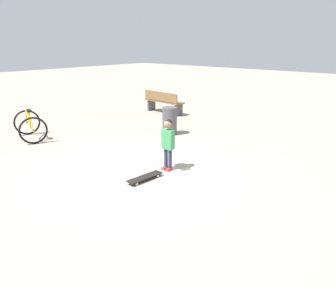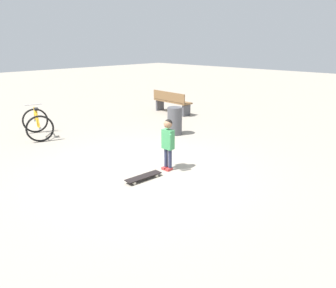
{
  "view_description": "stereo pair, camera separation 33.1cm",
  "coord_description": "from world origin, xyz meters",
  "px_view_note": "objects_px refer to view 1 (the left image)",
  "views": [
    {
      "loc": [
        4.18,
        4.36,
        2.52
      ],
      "look_at": [
        -0.43,
        0.37,
        0.55
      ],
      "focal_mm": 33.94,
      "sensor_mm": 36.0,
      "label": 1
    },
    {
      "loc": [
        3.96,
        4.6,
        2.52
      ],
      "look_at": [
        -0.43,
        0.37,
        0.55
      ],
      "focal_mm": 33.94,
      "sensor_mm": 36.0,
      "label": 2
    }
  ],
  "objects_px": {
    "child_person": "(168,139)",
    "trash_bin": "(170,121)",
    "street_bench": "(163,102)",
    "skateboard": "(145,177)",
    "bicycle_near": "(30,125)"
  },
  "relations": [
    {
      "from": "bicycle_near",
      "to": "child_person",
      "type": "bearing_deg",
      "value": 100.65
    },
    {
      "from": "child_person",
      "to": "skateboard",
      "type": "distance_m",
      "value": 0.92
    },
    {
      "from": "skateboard",
      "to": "trash_bin",
      "type": "height_order",
      "value": "trash_bin"
    },
    {
      "from": "child_person",
      "to": "skateboard",
      "type": "height_order",
      "value": "child_person"
    },
    {
      "from": "child_person",
      "to": "trash_bin",
      "type": "xyz_separation_m",
      "value": [
        -2.02,
        -1.69,
        -0.27
      ]
    },
    {
      "from": "skateboard",
      "to": "bicycle_near",
      "type": "bearing_deg",
      "value": -88.69
    },
    {
      "from": "trash_bin",
      "to": "child_person",
      "type": "bearing_deg",
      "value": 39.85
    },
    {
      "from": "skateboard",
      "to": "trash_bin",
      "type": "distance_m",
      "value": 3.23
    },
    {
      "from": "skateboard",
      "to": "street_bench",
      "type": "xyz_separation_m",
      "value": [
        -4.7,
        -3.71,
        0.36
      ]
    },
    {
      "from": "child_person",
      "to": "bicycle_near",
      "type": "relative_size",
      "value": 0.86
    },
    {
      "from": "trash_bin",
      "to": "skateboard",
      "type": "bearing_deg",
      "value": 32.15
    },
    {
      "from": "child_person",
      "to": "trash_bin",
      "type": "height_order",
      "value": "child_person"
    },
    {
      "from": "street_bench",
      "to": "child_person",
      "type": "bearing_deg",
      "value": 42.63
    },
    {
      "from": "trash_bin",
      "to": "street_bench",
      "type": "bearing_deg",
      "value": -134.78
    },
    {
      "from": "child_person",
      "to": "bicycle_near",
      "type": "bearing_deg",
      "value": -79.35
    }
  ]
}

